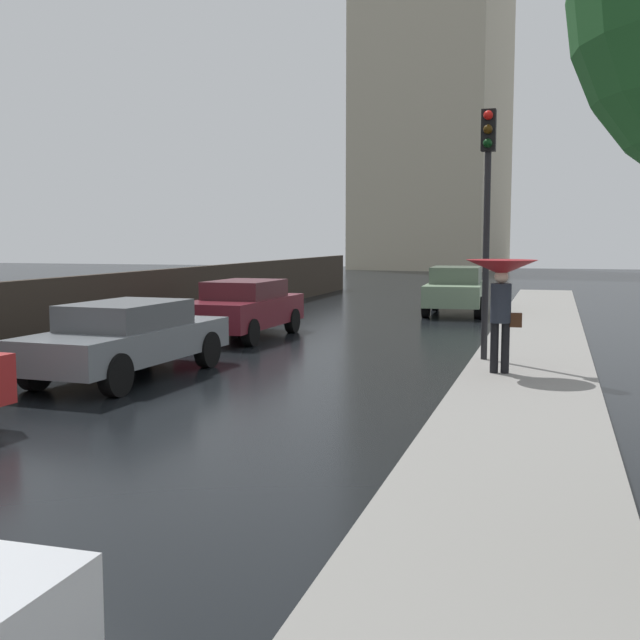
# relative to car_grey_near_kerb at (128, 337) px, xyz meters

# --- Properties ---
(sidewalk_strip) EXTENTS (2.20, 60.00, 0.14)m
(sidewalk_strip) POSITION_rel_car_grey_near_kerb_xyz_m (6.68, -5.63, -0.64)
(sidewalk_strip) COLOR gray
(sidewalk_strip) RESTS_ON ground
(car_grey_near_kerb) EXTENTS (1.94, 4.58, 1.32)m
(car_grey_near_kerb) POSITION_rel_car_grey_near_kerb_xyz_m (0.00, 0.00, 0.00)
(car_grey_near_kerb) COLOR slate
(car_grey_near_kerb) RESTS_ON ground
(car_maroon_mid_road) EXTENTS (1.84, 4.15, 1.40)m
(car_maroon_mid_road) POSITION_rel_car_grey_near_kerb_xyz_m (-0.18, 5.81, 0.03)
(car_maroon_mid_road) COLOR maroon
(car_maroon_mid_road) RESTS_ON ground
(car_green_behind_camera) EXTENTS (1.93, 4.18, 1.51)m
(car_green_behind_camera) POSITION_rel_car_grey_near_kerb_xyz_m (4.01, 13.47, 0.08)
(car_green_behind_camera) COLOR slate
(car_green_behind_camera) RESTS_ON ground
(pedestrian_with_umbrella_near) EXTENTS (1.19, 1.19, 1.92)m
(pedestrian_with_umbrella_near) POSITION_rel_car_grey_near_kerb_xyz_m (6.20, 1.53, 1.02)
(pedestrian_with_umbrella_near) COLOR black
(pedestrian_with_umbrella_near) RESTS_ON sidewalk_strip
(traffic_light) EXTENTS (0.26, 0.39, 4.62)m
(traffic_light) POSITION_rel_car_grey_near_kerb_xyz_m (5.81, 3.00, 2.61)
(traffic_light) COLOR black
(traffic_light) RESTS_ON sidewalk_strip
(distant_tower) EXTENTS (11.82, 11.60, 25.22)m
(distant_tower) POSITION_rel_car_grey_near_kerb_xyz_m (-2.53, 51.29, 11.90)
(distant_tower) COLOR #B2A88E
(distant_tower) RESTS_ON ground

